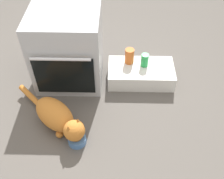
% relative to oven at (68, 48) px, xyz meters
% --- Properties ---
extents(ground, '(8.00, 8.00, 0.00)m').
position_rel_oven_xyz_m(ground, '(0.07, -0.43, -0.33)').
color(ground, '#56514C').
extents(oven, '(0.56, 0.57, 0.66)m').
position_rel_oven_xyz_m(oven, '(0.00, 0.00, 0.00)').
color(oven, '#B7BABF').
rests_on(oven, ground).
extents(pantry_cabinet, '(0.58, 0.32, 0.15)m').
position_rel_oven_xyz_m(pantry_cabinet, '(0.63, -0.04, -0.25)').
color(pantry_cabinet, white).
rests_on(pantry_cabinet, ground).
extents(food_bowl, '(0.14, 0.14, 0.09)m').
position_rel_oven_xyz_m(food_bowl, '(0.13, -0.72, -0.29)').
color(food_bowl, '#4C7AB7').
rests_on(food_bowl, ground).
extents(cat, '(0.62, 0.57, 0.23)m').
position_rel_oven_xyz_m(cat, '(-0.02, -0.58, -0.21)').
color(cat, '#C6752D').
rests_on(cat, ground).
extents(sauce_jar, '(0.08, 0.08, 0.14)m').
position_rel_oven_xyz_m(sauce_jar, '(0.53, 0.03, -0.11)').
color(sauce_jar, '#D16023').
rests_on(sauce_jar, pantry_cabinet).
extents(soda_can, '(0.07, 0.07, 0.12)m').
position_rel_oven_xyz_m(soda_can, '(0.66, -0.01, -0.12)').
color(soda_can, green).
rests_on(soda_can, pantry_cabinet).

